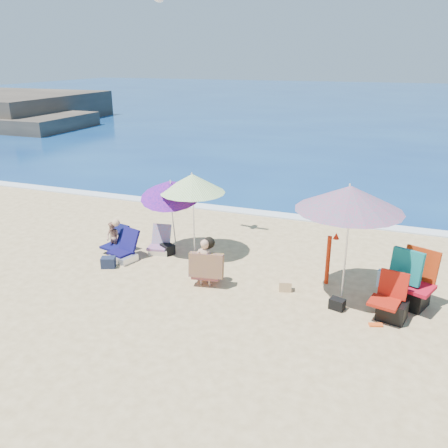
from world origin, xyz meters
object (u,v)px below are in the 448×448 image
(chair_rainbow, at_px, (160,246))
(camp_chair_left, at_px, (391,306))
(umbrella_striped, at_px, (192,183))
(camp_chair_right, at_px, (410,285))
(person_center, at_px, (206,263))
(chair_navy, at_px, (125,252))
(person_left, at_px, (114,237))
(furled_umbrella, at_px, (330,256))
(umbrella_turquoise, at_px, (350,198))
(umbrella_blue, at_px, (170,189))

(chair_rainbow, height_order, camp_chair_left, camp_chair_left)
(umbrella_striped, bearing_deg, camp_chair_right, -9.90)
(person_center, bearing_deg, camp_chair_left, -1.13)
(chair_navy, xyz_separation_m, person_left, (-0.48, 0.32, 0.20))
(furled_umbrella, relative_size, camp_chair_left, 1.33)
(person_center, relative_size, person_left, 1.23)
(umbrella_turquoise, xyz_separation_m, person_left, (-5.47, 0.36, -1.65))
(camp_chair_right, xyz_separation_m, person_left, (-6.72, 0.30, -0.04))
(camp_chair_right, relative_size, person_center, 1.14)
(furled_umbrella, bearing_deg, umbrella_blue, 174.19)
(umbrella_turquoise, relative_size, umbrella_blue, 1.18)
(person_center, bearing_deg, camp_chair_right, 8.03)
(furled_umbrella, bearing_deg, umbrella_striped, 171.97)
(chair_navy, bearing_deg, umbrella_turquoise, -0.43)
(person_center, bearing_deg, person_left, 162.82)
(furled_umbrella, relative_size, camp_chair_right, 0.99)
(umbrella_striped, height_order, furled_umbrella, umbrella_striped)
(umbrella_blue, distance_m, chair_navy, 1.83)
(person_left, bearing_deg, camp_chair_right, -2.53)
(furled_umbrella, bearing_deg, person_left, -179.03)
(chair_navy, distance_m, camp_chair_right, 6.24)
(umbrella_striped, height_order, camp_chair_right, umbrella_striped)
(umbrella_blue, bearing_deg, umbrella_striped, 7.63)
(umbrella_striped, xyz_separation_m, person_center, (0.89, -1.40, -1.26))
(umbrella_striped, xyz_separation_m, umbrella_blue, (-0.54, -0.07, -0.16))
(camp_chair_left, bearing_deg, umbrella_blue, 164.60)
(umbrella_turquoise, relative_size, chair_rainbow, 3.54)
(umbrella_turquoise, bearing_deg, camp_chair_left, -30.87)
(furled_umbrella, xyz_separation_m, camp_chair_right, (1.58, -0.38, -0.22))
(furled_umbrella, xyz_separation_m, chair_rainbow, (-4.08, 0.26, -0.47))
(furled_umbrella, height_order, chair_navy, furled_umbrella)
(chair_rainbow, relative_size, camp_chair_left, 0.74)
(chair_rainbow, bearing_deg, chair_navy, -130.83)
(umbrella_blue, bearing_deg, furled_umbrella, -5.81)
(umbrella_striped, relative_size, person_center, 1.95)
(umbrella_striped, bearing_deg, umbrella_blue, -172.37)
(umbrella_striped, relative_size, chair_navy, 2.63)
(chair_navy, height_order, camp_chair_left, camp_chair_left)
(umbrella_turquoise, distance_m, furled_umbrella, 1.50)
(umbrella_striped, distance_m, camp_chair_left, 5.01)
(chair_navy, bearing_deg, camp_chair_right, 0.22)
(umbrella_turquoise, relative_size, umbrella_striped, 1.15)
(umbrella_striped, distance_m, chair_navy, 2.28)
(umbrella_turquoise, xyz_separation_m, camp_chair_right, (1.25, 0.06, -1.61))
(chair_rainbow, bearing_deg, umbrella_turquoise, -9.13)
(furled_umbrella, bearing_deg, chair_navy, -174.99)
(umbrella_blue, height_order, person_left, umbrella_blue)
(umbrella_turquoise, bearing_deg, umbrella_striped, 165.84)
(umbrella_blue, xyz_separation_m, chair_rainbow, (-0.27, -0.13, -1.43))
(camp_chair_right, height_order, person_center, camp_chair_right)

